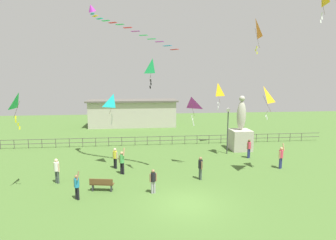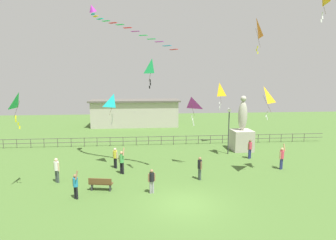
{
  "view_description": "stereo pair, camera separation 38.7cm",
  "coord_description": "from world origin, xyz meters",
  "px_view_note": "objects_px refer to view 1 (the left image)",
  "views": [
    {
      "loc": [
        -2.67,
        -14.3,
        7.12
      ],
      "look_at": [
        -0.35,
        6.64,
        3.85
      ],
      "focal_mm": 28.85,
      "sensor_mm": 36.0,
      "label": 1
    },
    {
      "loc": [
        -2.29,
        -14.34,
        7.12
      ],
      "look_at": [
        -0.35,
        6.64,
        3.85
      ],
      "focal_mm": 28.85,
      "sensor_mm": 36.0,
      "label": 2
    }
  ],
  "objects_px": {
    "lamppost": "(228,121)",
    "kite_4": "(20,102)",
    "person_5": "(153,180)",
    "person_3": "(77,185)",
    "kite_1": "(191,105)",
    "person_7": "(281,156)",
    "person_1": "(115,157)",
    "kite_0": "(218,90)",
    "person_0": "(200,167)",
    "person_4": "(122,161)",
    "person_6": "(57,169)",
    "park_bench": "(102,184)",
    "kite_3": "(255,29)",
    "statue_monument": "(241,134)",
    "streamer_kite": "(99,13)",
    "person_2": "(249,147)",
    "kite_7": "(114,102)",
    "kite_5": "(263,96)",
    "kite_6": "(153,67)"
  },
  "relations": [
    {
      "from": "statue_monument",
      "to": "kite_6",
      "type": "relative_size",
      "value": 2.65
    },
    {
      "from": "person_7",
      "to": "person_3",
      "type": "bearing_deg",
      "value": -165.07
    },
    {
      "from": "person_0",
      "to": "kite_7",
      "type": "xyz_separation_m",
      "value": [
        -6.24,
        3.97,
        4.26
      ]
    },
    {
      "from": "person_0",
      "to": "person_4",
      "type": "xyz_separation_m",
      "value": [
        -5.57,
        1.71,
        0.07
      ]
    },
    {
      "from": "person_3",
      "to": "person_6",
      "type": "bearing_deg",
      "value": 124.84
    },
    {
      "from": "person_1",
      "to": "person_7",
      "type": "relative_size",
      "value": 0.81
    },
    {
      "from": "person_5",
      "to": "kite_0",
      "type": "height_order",
      "value": "kite_0"
    },
    {
      "from": "kite_1",
      "to": "kite_5",
      "type": "distance_m",
      "value": 5.28
    },
    {
      "from": "person_0",
      "to": "person_4",
      "type": "height_order",
      "value": "person_4"
    },
    {
      "from": "person_2",
      "to": "person_6",
      "type": "distance_m",
      "value": 15.99
    },
    {
      "from": "person_6",
      "to": "kite_7",
      "type": "bearing_deg",
      "value": 44.34
    },
    {
      "from": "person_0",
      "to": "kite_1",
      "type": "bearing_deg",
      "value": 94.95
    },
    {
      "from": "person_7",
      "to": "kite_1",
      "type": "xyz_separation_m",
      "value": [
        -7.11,
        0.9,
        4.06
      ]
    },
    {
      "from": "person_6",
      "to": "kite_3",
      "type": "relative_size",
      "value": 0.62
    },
    {
      "from": "person_4",
      "to": "person_5",
      "type": "xyz_separation_m",
      "value": [
        2.12,
        -3.68,
        -0.14
      ]
    },
    {
      "from": "person_2",
      "to": "kite_1",
      "type": "height_order",
      "value": "kite_1"
    },
    {
      "from": "person_5",
      "to": "kite_4",
      "type": "xyz_separation_m",
      "value": [
        -7.93,
        1.07,
        4.81
      ]
    },
    {
      "from": "person_7",
      "to": "kite_3",
      "type": "bearing_deg",
      "value": 134.61
    },
    {
      "from": "park_bench",
      "to": "person_7",
      "type": "height_order",
      "value": "person_7"
    },
    {
      "from": "lamppost",
      "to": "kite_4",
      "type": "height_order",
      "value": "kite_4"
    },
    {
      "from": "statue_monument",
      "to": "person_2",
      "type": "xyz_separation_m",
      "value": [
        -0.28,
        -2.8,
        -0.6
      ]
    },
    {
      "from": "person_2",
      "to": "person_5",
      "type": "height_order",
      "value": "person_2"
    },
    {
      "from": "person_1",
      "to": "kite_7",
      "type": "height_order",
      "value": "kite_7"
    },
    {
      "from": "kite_1",
      "to": "kite_3",
      "type": "height_order",
      "value": "kite_3"
    },
    {
      "from": "kite_7",
      "to": "streamer_kite",
      "type": "bearing_deg",
      "value": 146.59
    },
    {
      "from": "person_4",
      "to": "kite_0",
      "type": "xyz_separation_m",
      "value": [
        9.79,
        8.7,
        4.82
      ]
    },
    {
      "from": "kite_0",
      "to": "kite_7",
      "type": "xyz_separation_m",
      "value": [
        -10.46,
        -6.45,
        -0.63
      ]
    },
    {
      "from": "park_bench",
      "to": "kite_3",
      "type": "distance_m",
      "value": 16.48
    },
    {
      "from": "person_4",
      "to": "kite_4",
      "type": "relative_size",
      "value": 0.91
    },
    {
      "from": "lamppost",
      "to": "kite_1",
      "type": "distance_m",
      "value": 5.99
    },
    {
      "from": "person_3",
      "to": "kite_1",
      "type": "xyz_separation_m",
      "value": [
        7.75,
        4.86,
        4.19
      ]
    },
    {
      "from": "person_1",
      "to": "statue_monument",
      "type": "bearing_deg",
      "value": 19.98
    },
    {
      "from": "statue_monument",
      "to": "person_2",
      "type": "distance_m",
      "value": 2.88
    },
    {
      "from": "person_2",
      "to": "person_1",
      "type": "bearing_deg",
      "value": -172.4
    },
    {
      "from": "park_bench",
      "to": "person_1",
      "type": "xyz_separation_m",
      "value": [
        0.5,
        4.33,
        0.49
      ]
    },
    {
      "from": "person_2",
      "to": "kite_0",
      "type": "relative_size",
      "value": 0.59
    },
    {
      "from": "person_4",
      "to": "kite_4",
      "type": "bearing_deg",
      "value": -155.86
    },
    {
      "from": "person_1",
      "to": "person_4",
      "type": "xyz_separation_m",
      "value": [
        0.62,
        -1.36,
        0.07
      ]
    },
    {
      "from": "kite_3",
      "to": "streamer_kite",
      "type": "height_order",
      "value": "streamer_kite"
    },
    {
      "from": "person_1",
      "to": "kite_0",
      "type": "distance_m",
      "value": 13.65
    },
    {
      "from": "kite_5",
      "to": "kite_6",
      "type": "relative_size",
      "value": 1.13
    },
    {
      "from": "person_1",
      "to": "person_7",
      "type": "xyz_separation_m",
      "value": [
        13.08,
        -1.46,
        0.07
      ]
    },
    {
      "from": "person_6",
      "to": "kite_5",
      "type": "bearing_deg",
      "value": 0.63
    },
    {
      "from": "park_bench",
      "to": "kite_6",
      "type": "height_order",
      "value": "kite_6"
    },
    {
      "from": "person_5",
      "to": "kite_4",
      "type": "distance_m",
      "value": 9.34
    },
    {
      "from": "kite_1",
      "to": "person_6",
      "type": "bearing_deg",
      "value": -167.69
    },
    {
      "from": "kite_6",
      "to": "streamer_kite",
      "type": "xyz_separation_m",
      "value": [
        -3.94,
        3.64,
        4.3
      ]
    },
    {
      "from": "statue_monument",
      "to": "streamer_kite",
      "type": "bearing_deg",
      "value": -167.71
    },
    {
      "from": "park_bench",
      "to": "kite_1",
      "type": "bearing_deg",
      "value": 30.25
    },
    {
      "from": "statue_monument",
      "to": "person_3",
      "type": "height_order",
      "value": "statue_monument"
    }
  ]
}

